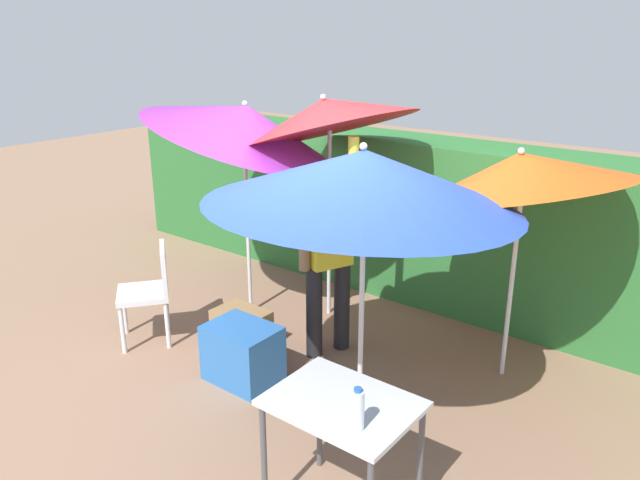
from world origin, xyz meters
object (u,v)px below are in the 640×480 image
umbrella_rainbow (326,115)px  cooler_box (243,353)px  umbrella_yellow (364,178)px  umbrella_orange (244,123)px  chair_plastic (151,288)px  crate_cardboard (242,329)px  folding_table (342,416)px  bottle_water (358,410)px  umbrella_navy (521,172)px  person_vendor (329,252)px

umbrella_rainbow → cooler_box: 2.21m
umbrella_yellow → umbrella_orange: bearing=155.2°
chair_plastic → umbrella_rainbow: bearing=55.9°
cooler_box → crate_cardboard: cooler_box is taller
cooler_box → umbrella_yellow: bearing=6.2°
crate_cardboard → folding_table: 2.21m
umbrella_yellow → bottle_water: (0.64, -0.97, -0.92)m
bottle_water → crate_cardboard: bearing=149.2°
cooler_box → folding_table: (1.48, -0.70, 0.44)m
umbrella_navy → folding_table: bearing=-93.9°
umbrella_yellow → umbrella_rainbow: bearing=134.9°
person_vendor → chair_plastic: person_vendor is taller
umbrella_orange → cooler_box: umbrella_orange is taller
folding_table → chair_plastic: bearing=165.0°
umbrella_yellow → cooler_box: umbrella_yellow is taller
umbrella_rainbow → crate_cardboard: bearing=-101.1°
umbrella_rainbow → cooler_box: (0.19, -1.36, -1.73)m
umbrella_yellow → person_vendor: umbrella_yellow is taller
umbrella_yellow → bottle_water: umbrella_yellow is taller
chair_plastic → bottle_water: size_ratio=3.71×
person_vendor → folding_table: size_ratio=2.35×
umbrella_yellow → folding_table: (0.43, -0.82, -1.13)m
crate_cardboard → folding_table: folding_table is taller
person_vendor → cooler_box: 1.09m
umbrella_orange → umbrella_navy: umbrella_orange is taller
umbrella_rainbow → umbrella_yellow: size_ratio=1.15×
chair_plastic → folding_table: size_ratio=1.11×
umbrella_rainbow → chair_plastic: (-0.93, -1.37, -1.46)m
umbrella_orange → person_vendor: 1.48m
folding_table → umbrella_yellow: bearing=118.1°
umbrella_navy → cooler_box: umbrella_navy is taller
person_vendor → folding_table: (1.21, -1.49, -0.26)m
umbrella_yellow → crate_cardboard: 2.19m
umbrella_navy → person_vendor: size_ratio=1.10×
umbrella_rainbow → cooler_box: bearing=-81.9°
crate_cardboard → bottle_water: size_ratio=1.97×
umbrella_rainbow → bottle_water: size_ratio=9.92×
umbrella_rainbow → chair_plastic: 2.20m
chair_plastic → crate_cardboard: chair_plastic is taller
umbrella_rainbow → chair_plastic: size_ratio=2.67×
person_vendor → chair_plastic: size_ratio=2.11×
umbrella_navy → umbrella_rainbow: bearing=179.3°
umbrella_orange → chair_plastic: bearing=-104.8°
cooler_box → bottle_water: bottle_water is taller
umbrella_navy → folding_table: size_ratio=2.59×
umbrella_rainbow → umbrella_navy: (1.81, -0.02, -0.26)m
umbrella_orange → umbrella_yellow: (1.90, -0.88, -0.07)m
crate_cardboard → umbrella_navy: bearing=25.5°
chair_plastic → umbrella_orange: bearing=75.2°
crate_cardboard → umbrella_yellow: bearing=-10.5°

